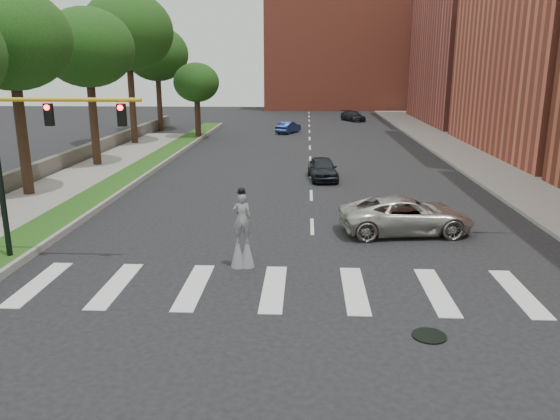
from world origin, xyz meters
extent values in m
plane|color=black|center=(0.00, 0.00, 0.00)|extent=(160.00, 160.00, 0.00)
cube|color=#1E4814|center=(-11.50, 20.00, 0.12)|extent=(2.00, 60.00, 0.25)
cube|color=gray|center=(-10.45, 20.00, 0.14)|extent=(0.20, 60.00, 0.28)
cube|color=gray|center=(-14.50, 10.00, 0.09)|extent=(4.00, 60.00, 0.18)
cube|color=gray|center=(12.50, 25.00, 0.09)|extent=(5.00, 90.00, 0.18)
cube|color=#545048|center=(-17.00, 22.00, 0.55)|extent=(0.50, 56.00, 1.10)
cylinder|color=black|center=(3.00, -2.00, 0.02)|extent=(0.90, 0.90, 0.04)
cube|color=#9C4439|center=(22.00, 54.00, 10.00)|extent=(16.00, 22.00, 20.00)
cube|color=#C2533D|center=(6.00, 78.00, 9.00)|extent=(26.00, 14.00, 18.00)
cylinder|color=black|center=(-11.00, 3.00, 3.10)|extent=(0.20, 0.20, 6.20)
cylinder|color=gold|center=(-8.40, 3.00, 5.80)|extent=(5.20, 0.14, 0.14)
cube|color=black|center=(-9.00, 3.00, 5.30)|extent=(0.28, 0.18, 0.75)
cylinder|color=#FF0C0C|center=(-9.00, 2.90, 5.55)|extent=(0.18, 0.06, 0.18)
cube|color=black|center=(-6.50, 3.00, 5.30)|extent=(0.28, 0.18, 0.75)
cylinder|color=#FF0C0C|center=(-6.50, 2.90, 5.55)|extent=(0.18, 0.06, 0.18)
cylinder|color=black|center=(-2.34, 2.91, 0.45)|extent=(0.07, 0.07, 0.91)
cylinder|color=black|center=(-2.66, 2.88, 0.45)|extent=(0.07, 0.07, 0.91)
cone|color=slate|center=(-2.34, 2.91, 0.57)|extent=(0.52, 0.52, 1.14)
cone|color=slate|center=(-2.66, 2.88, 0.57)|extent=(0.52, 0.52, 1.14)
imported|color=slate|center=(-2.50, 2.90, 1.80)|extent=(0.69, 0.49, 1.78)
sphere|color=black|center=(-2.50, 2.90, 2.75)|extent=(0.26, 0.26, 0.26)
cylinder|color=black|center=(-2.50, 2.90, 2.70)|extent=(0.34, 0.34, 0.02)
cube|color=gold|center=(-2.51, 3.03, 2.29)|extent=(0.22, 0.05, 0.10)
imported|color=#B6B4AC|center=(3.96, 7.28, 0.78)|extent=(5.86, 3.24, 1.55)
imported|color=black|center=(0.73, 18.41, 0.69)|extent=(2.02, 4.19, 1.38)
imported|color=navy|center=(-2.23, 42.41, 0.61)|extent=(2.66, 3.94, 1.23)
imported|color=black|center=(5.61, 55.76, 0.64)|extent=(3.43, 4.78, 1.29)
cylinder|color=black|center=(-15.32, 12.96, 3.34)|extent=(0.56, 0.56, 6.69)
ellipsoid|color=#143610|center=(-15.32, 12.96, 8.20)|extent=(6.06, 6.06, 5.15)
cylinder|color=black|center=(-15.01, 22.11, 3.26)|extent=(0.56, 0.56, 6.52)
ellipsoid|color=#143610|center=(-15.01, 22.11, 8.07)|extent=(6.18, 6.18, 5.26)
cylinder|color=black|center=(-15.76, 33.16, 3.90)|extent=(0.56, 0.56, 7.80)
ellipsoid|color=#143610|center=(-15.76, 33.16, 9.75)|extent=(7.81, 7.81, 6.64)
cylinder|color=black|center=(-16.27, 44.12, 3.21)|extent=(0.56, 0.56, 6.42)
ellipsoid|color=#143610|center=(-16.27, 44.12, 8.09)|extent=(6.67, 6.67, 5.67)
cylinder|color=black|center=(-10.82, 37.47, 2.13)|extent=(0.56, 0.56, 4.26)
ellipsoid|color=#143610|center=(-10.82, 37.47, 5.35)|extent=(4.34, 4.34, 3.69)
camera|label=1|loc=(-0.29, -15.20, 6.91)|focal=35.00mm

